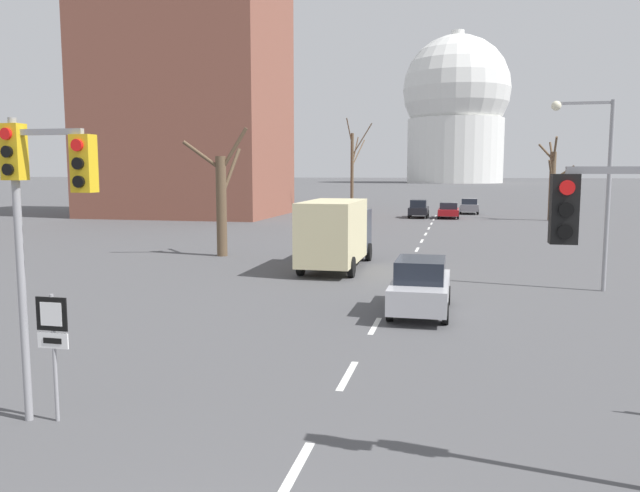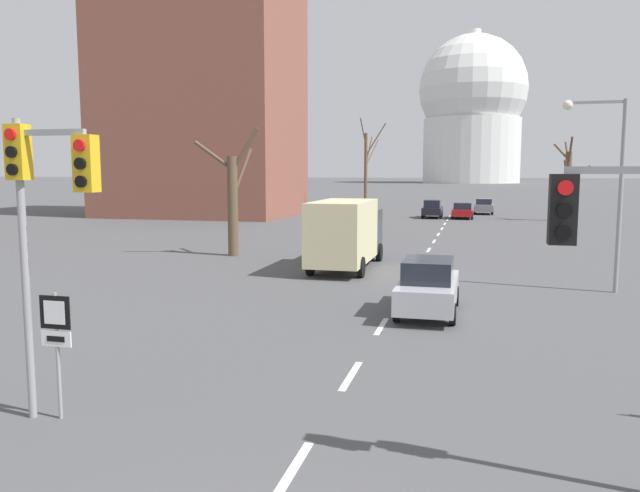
% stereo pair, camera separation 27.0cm
% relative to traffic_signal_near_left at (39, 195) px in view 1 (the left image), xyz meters
% --- Properties ---
extents(lane_stripe_0, '(0.16, 2.00, 0.01)m').
position_rel_traffic_signal_near_left_xyz_m(lane_stripe_0, '(4.72, -0.83, -4.05)').
color(lane_stripe_0, silver).
rests_on(lane_stripe_0, ground_plane).
extents(lane_stripe_1, '(0.16, 2.00, 0.01)m').
position_rel_traffic_signal_near_left_xyz_m(lane_stripe_1, '(4.72, 3.67, -4.05)').
color(lane_stripe_1, silver).
rests_on(lane_stripe_1, ground_plane).
extents(lane_stripe_2, '(0.16, 2.00, 0.01)m').
position_rel_traffic_signal_near_left_xyz_m(lane_stripe_2, '(4.72, 8.17, -4.05)').
color(lane_stripe_2, silver).
rests_on(lane_stripe_2, ground_plane).
extents(lane_stripe_3, '(0.16, 2.00, 0.01)m').
position_rel_traffic_signal_near_left_xyz_m(lane_stripe_3, '(4.72, 12.67, -4.05)').
color(lane_stripe_3, silver).
rests_on(lane_stripe_3, ground_plane).
extents(lane_stripe_4, '(0.16, 2.00, 0.01)m').
position_rel_traffic_signal_near_left_xyz_m(lane_stripe_4, '(4.72, 17.17, -4.05)').
color(lane_stripe_4, silver).
rests_on(lane_stripe_4, ground_plane).
extents(lane_stripe_5, '(0.16, 2.00, 0.01)m').
position_rel_traffic_signal_near_left_xyz_m(lane_stripe_5, '(4.72, 21.67, -4.05)').
color(lane_stripe_5, silver).
rests_on(lane_stripe_5, ground_plane).
extents(lane_stripe_6, '(0.16, 2.00, 0.01)m').
position_rel_traffic_signal_near_left_xyz_m(lane_stripe_6, '(4.72, 26.17, -4.05)').
color(lane_stripe_6, silver).
rests_on(lane_stripe_6, ground_plane).
extents(lane_stripe_7, '(0.16, 2.00, 0.01)m').
position_rel_traffic_signal_near_left_xyz_m(lane_stripe_7, '(4.72, 30.67, -4.05)').
color(lane_stripe_7, silver).
rests_on(lane_stripe_7, ground_plane).
extents(lane_stripe_8, '(0.16, 2.00, 0.01)m').
position_rel_traffic_signal_near_left_xyz_m(lane_stripe_8, '(4.72, 35.17, -4.05)').
color(lane_stripe_8, silver).
rests_on(lane_stripe_8, ground_plane).
extents(lane_stripe_9, '(0.16, 2.00, 0.01)m').
position_rel_traffic_signal_near_left_xyz_m(lane_stripe_9, '(4.72, 39.67, -4.05)').
color(lane_stripe_9, silver).
rests_on(lane_stripe_9, ground_plane).
extents(lane_stripe_10, '(0.16, 2.00, 0.01)m').
position_rel_traffic_signal_near_left_xyz_m(lane_stripe_10, '(4.72, 44.17, -4.05)').
color(lane_stripe_10, silver).
rests_on(lane_stripe_10, ground_plane).
extents(lane_stripe_11, '(0.16, 2.00, 0.01)m').
position_rel_traffic_signal_near_left_xyz_m(lane_stripe_11, '(4.72, 48.67, -4.05)').
color(lane_stripe_11, silver).
rests_on(lane_stripe_11, ground_plane).
extents(lane_stripe_12, '(0.16, 2.00, 0.01)m').
position_rel_traffic_signal_near_left_xyz_m(lane_stripe_12, '(4.72, 53.17, -4.05)').
color(lane_stripe_12, silver).
rests_on(lane_stripe_12, ground_plane).
extents(traffic_signal_near_left, '(1.69, 0.34, 5.36)m').
position_rel_traffic_signal_near_left_xyz_m(traffic_signal_near_left, '(0.00, 0.00, 0.00)').
color(traffic_signal_near_left, gray).
rests_on(traffic_signal_near_left, ground_plane).
extents(traffic_signal_near_right, '(1.75, 0.34, 4.72)m').
position_rel_traffic_signal_near_left_xyz_m(traffic_signal_near_right, '(9.32, -0.28, -0.49)').
color(traffic_signal_near_right, gray).
rests_on(traffic_signal_near_right, ground_plane).
extents(route_sign_post, '(0.60, 0.08, 2.31)m').
position_rel_traffic_signal_near_left_xyz_m(route_sign_post, '(0.08, 0.07, -2.48)').
color(route_sign_post, gray).
rests_on(route_sign_post, ground_plane).
extents(street_lamp_right, '(2.20, 0.36, 7.01)m').
position_rel_traffic_signal_near_left_xyz_m(street_lamp_right, '(11.88, 15.29, 0.35)').
color(street_lamp_right, gray).
rests_on(street_lamp_right, ground_plane).
extents(sedan_near_left, '(1.81, 4.40, 1.75)m').
position_rel_traffic_signal_near_left_xyz_m(sedan_near_left, '(5.89, 10.14, -3.18)').
color(sedan_near_left, '#B7B7BC').
rests_on(sedan_near_left, ground_plane).
extents(sedan_near_right, '(1.96, 4.10, 1.50)m').
position_rel_traffic_signal_near_left_xyz_m(sedan_near_right, '(6.01, 50.70, -3.29)').
color(sedan_near_right, maroon).
rests_on(sedan_near_right, ground_plane).
extents(sedan_mid_centre, '(1.91, 3.90, 1.61)m').
position_rel_traffic_signal_near_left_xyz_m(sedan_mid_centre, '(7.98, 57.40, -3.24)').
color(sedan_mid_centre, slate).
rests_on(sedan_mid_centre, ground_plane).
extents(sedan_far_left, '(1.84, 3.92, 1.72)m').
position_rel_traffic_signal_near_left_xyz_m(sedan_far_left, '(3.20, 50.80, -3.20)').
color(sedan_far_left, black).
rests_on(sedan_far_left, ground_plane).
extents(delivery_truck, '(2.44, 7.20, 3.14)m').
position_rel_traffic_signal_near_left_xyz_m(delivery_truck, '(1.55, 18.43, -2.35)').
color(delivery_truck, '#333842').
rests_on(delivery_truck, ground_plane).
extents(bare_tree_left_near, '(2.46, 4.35, 9.77)m').
position_rel_traffic_signal_near_left_xyz_m(bare_tree_left_near, '(-3.91, 54.99, 0.63)').
color(bare_tree_left_near, brown).
rests_on(bare_tree_left_near, ground_plane).
extents(bare_tree_right_near, '(3.07, 3.39, 7.43)m').
position_rel_traffic_signal_near_left_xyz_m(bare_tree_right_near, '(15.06, 49.94, -0.53)').
color(bare_tree_right_near, brown).
rests_on(bare_tree_right_near, ground_plane).
extents(bare_tree_left_far, '(3.20, 2.34, 6.69)m').
position_rel_traffic_signal_near_left_xyz_m(bare_tree_left_far, '(-5.12, 21.31, -1.07)').
color(bare_tree_left_far, brown).
rests_on(bare_tree_left_far, ground_plane).
extents(capitol_dome, '(39.22, 39.22, 55.40)m').
position_rel_traffic_signal_near_left_xyz_m(capitol_dome, '(4.72, 231.16, 22.93)').
color(capitol_dome, silver).
rests_on(capitol_dome, ground_plane).
extents(apartment_block_left, '(18.00, 14.00, 23.99)m').
position_rel_traffic_signal_near_left_xyz_m(apartment_block_left, '(-19.55, 49.22, 7.94)').
color(apartment_block_left, brown).
rests_on(apartment_block_left, ground_plane).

